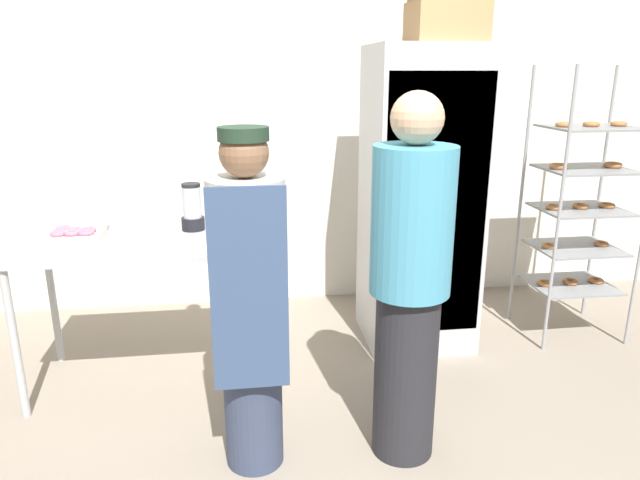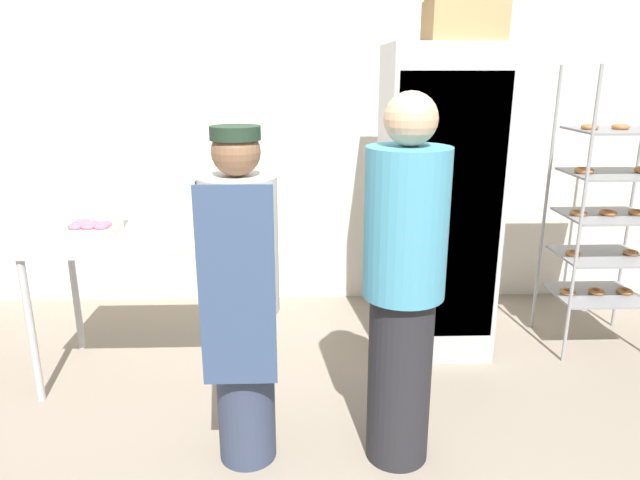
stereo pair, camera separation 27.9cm
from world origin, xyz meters
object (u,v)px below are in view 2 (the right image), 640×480
object	(u,v)px
refrigerator	(436,203)
person_customer	(403,286)
donut_box	(92,226)
cardboard_storage_box	(464,20)
baking_rack	(608,215)
blender_pitcher	(205,206)
person_baker	(242,298)

from	to	relation	value
refrigerator	person_customer	world-z (taller)	refrigerator
donut_box	cardboard_storage_box	world-z (taller)	cardboard_storage_box
baking_rack	person_customer	world-z (taller)	baking_rack
refrigerator	blender_pitcher	size ratio (longest dim) A/B	6.95
cardboard_storage_box	baking_rack	bearing A→B (deg)	1.94
donut_box	person_customer	xyz separation A→B (m)	(1.68, -0.89, -0.05)
baking_rack	person_baker	bearing A→B (deg)	-153.17
donut_box	cardboard_storage_box	distance (m)	2.47
blender_pitcher	cardboard_storage_box	distance (m)	1.88
donut_box	baking_rack	bearing A→B (deg)	4.70
baking_rack	cardboard_storage_box	xyz separation A→B (m)	(-1.04, -0.04, 1.18)
donut_box	cardboard_storage_box	size ratio (longest dim) A/B	0.68
baking_rack	donut_box	xyz separation A→B (m)	(-3.21, -0.26, 0.02)
baking_rack	person_customer	xyz separation A→B (m)	(-1.53, -1.15, -0.03)
refrigerator	person_baker	world-z (taller)	refrigerator
cardboard_storage_box	person_baker	bearing A→B (deg)	-137.79
refrigerator	baking_rack	distance (m)	1.12
person_baker	person_customer	distance (m)	0.73
person_baker	cardboard_storage_box	bearing A→B (deg)	42.21
blender_pitcher	cardboard_storage_box	xyz separation A→B (m)	(1.54, 0.08, 1.08)
cardboard_storage_box	person_baker	distance (m)	2.07
donut_box	person_baker	xyz separation A→B (m)	(0.96, -0.88, -0.11)
donut_box	person_customer	size ratio (longest dim) A/B	0.17
baking_rack	blender_pitcher	size ratio (longest dim) A/B	6.53
refrigerator	person_baker	bearing A→B (deg)	-133.79
baking_rack	donut_box	size ratio (longest dim) A/B	6.21
blender_pitcher	person_baker	distance (m)	1.09
person_customer	cardboard_storage_box	bearing A→B (deg)	66.15
refrigerator	blender_pitcher	world-z (taller)	refrigerator
baking_rack	refrigerator	bearing A→B (deg)	177.48
donut_box	person_customer	bearing A→B (deg)	-27.90
blender_pitcher	person_customer	xyz separation A→B (m)	(1.04, -1.04, -0.13)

